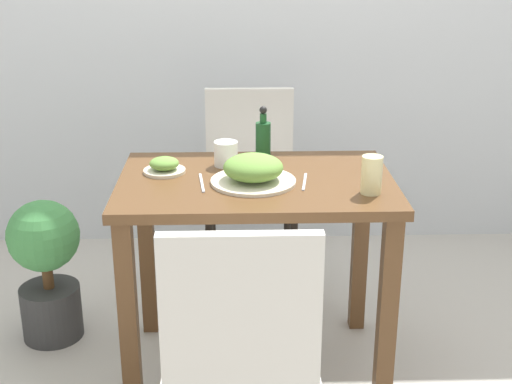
# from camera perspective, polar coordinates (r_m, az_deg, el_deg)

# --- Properties ---
(ground_plane) EXTENTS (16.00, 16.00, 0.00)m
(ground_plane) POSITION_cam_1_polar(r_m,az_deg,el_deg) (2.84, 0.00, -13.59)
(ground_plane) COLOR #B7B2A8
(dining_table) EXTENTS (0.96, 0.65, 0.76)m
(dining_table) POSITION_cam_1_polar(r_m,az_deg,el_deg) (2.54, 0.00, -1.87)
(dining_table) COLOR brown
(dining_table) RESTS_ON ground_plane
(chair_near) EXTENTS (0.42, 0.42, 0.91)m
(chair_near) POSITION_cam_1_polar(r_m,az_deg,el_deg) (1.96, -1.24, -12.56)
(chair_near) COLOR silver
(chair_near) RESTS_ON ground_plane
(chair_far) EXTENTS (0.42, 0.42, 0.91)m
(chair_far) POSITION_cam_1_polar(r_m,az_deg,el_deg) (3.22, -0.47, 1.03)
(chair_far) COLOR silver
(chair_far) RESTS_ON ground_plane
(food_plate) EXTENTS (0.29, 0.29, 0.10)m
(food_plate) POSITION_cam_1_polar(r_m,az_deg,el_deg) (2.44, -0.22, 1.73)
(food_plate) COLOR beige
(food_plate) RESTS_ON dining_table
(side_plate) EXTENTS (0.15, 0.15, 0.06)m
(side_plate) POSITION_cam_1_polar(r_m,az_deg,el_deg) (2.57, -7.35, 2.07)
(side_plate) COLOR beige
(side_plate) RESTS_ON dining_table
(drink_cup) EXTENTS (0.09, 0.09, 0.09)m
(drink_cup) POSITION_cam_1_polar(r_m,az_deg,el_deg) (2.62, -2.42, 3.08)
(drink_cup) COLOR white
(drink_cup) RESTS_ON dining_table
(juice_glass) EXTENTS (0.07, 0.07, 0.13)m
(juice_glass) POSITION_cam_1_polar(r_m,az_deg,el_deg) (2.37, 9.23, 1.36)
(juice_glass) COLOR beige
(juice_glass) RESTS_ON dining_table
(sauce_bottle) EXTENTS (0.06, 0.06, 0.19)m
(sauce_bottle) POSITION_cam_1_polar(r_m,az_deg,el_deg) (2.74, 0.57, 4.46)
(sauce_bottle) COLOR #194C23
(sauce_bottle) RESTS_ON dining_table
(fork_utensil) EXTENTS (0.03, 0.19, 0.00)m
(fork_utensil) POSITION_cam_1_polar(r_m,az_deg,el_deg) (2.45, -4.36, 0.74)
(fork_utensil) COLOR silver
(fork_utensil) RESTS_ON dining_table
(spoon_utensil) EXTENTS (0.03, 0.17, 0.00)m
(spoon_utensil) POSITION_cam_1_polar(r_m,az_deg,el_deg) (2.46, 3.91, 0.83)
(spoon_utensil) COLOR silver
(spoon_utensil) RESTS_ON dining_table
(potted_plant_left) EXTENTS (0.28, 0.28, 0.59)m
(potted_plant_left) POSITION_cam_1_polar(r_m,az_deg,el_deg) (2.97, -16.42, -5.54)
(potted_plant_left) COLOR #333333
(potted_plant_left) RESTS_ON ground_plane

